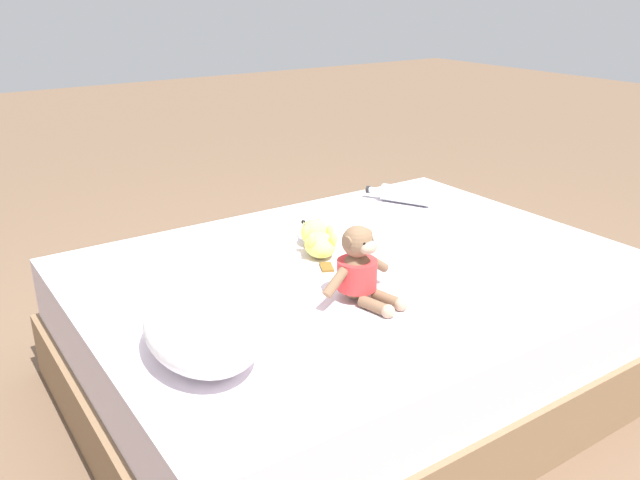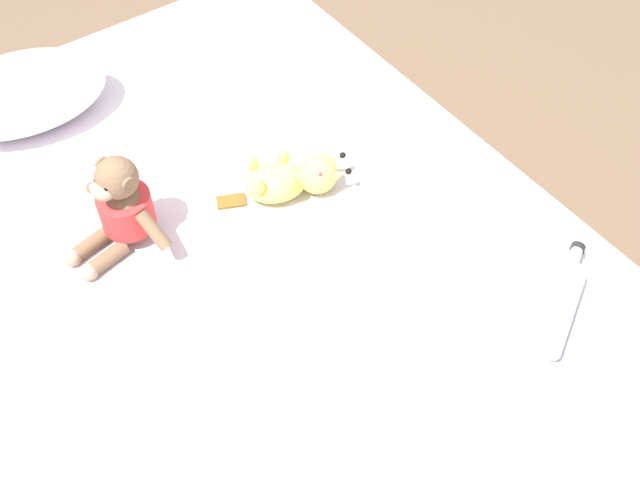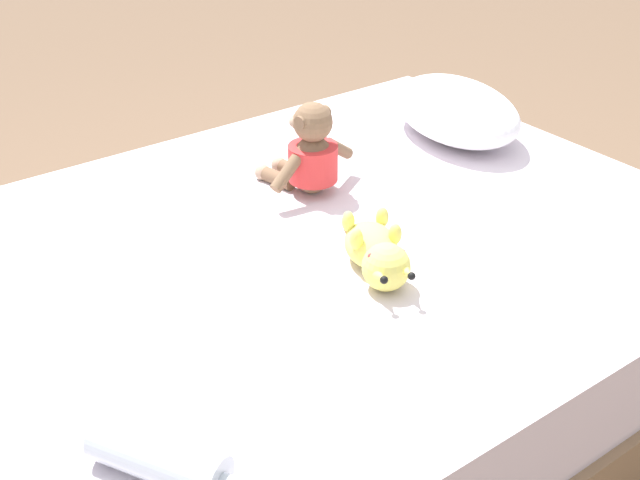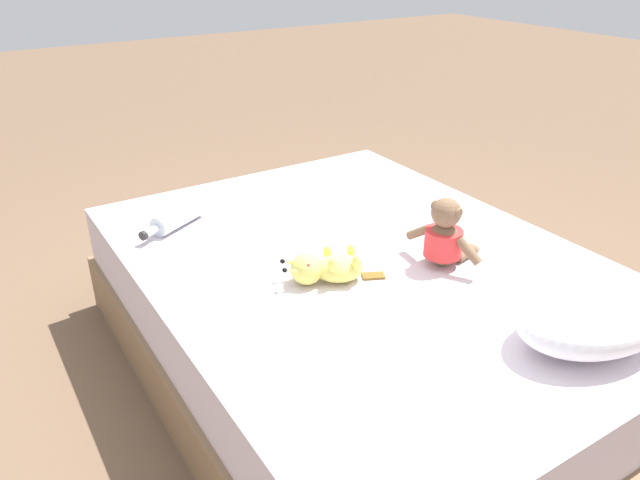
{
  "view_description": "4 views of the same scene",
  "coord_description": "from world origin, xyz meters",
  "px_view_note": "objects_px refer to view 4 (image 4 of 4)",
  "views": [
    {
      "loc": [
        -1.62,
        1.26,
        1.35
      ],
      "look_at": [
        0.15,
        0.07,
        0.51
      ],
      "focal_mm": 36.83,
      "sensor_mm": 36.0,
      "label": 1
    },
    {
      "loc": [
        -0.5,
        -1.02,
        1.83
      ],
      "look_at": [
        0.12,
        -0.15,
        0.51
      ],
      "focal_mm": 42.97,
      "sensor_mm": 36.0,
      "label": 2
    },
    {
      "loc": [
        1.3,
        -0.92,
        1.4
      ],
      "look_at": [
        0.17,
        -0.09,
        0.57
      ],
      "focal_mm": 46.69,
      "sensor_mm": 36.0,
      "label": 3
    },
    {
      "loc": [
        1.07,
        1.42,
        1.42
      ],
      "look_at": [
        0.13,
        -0.07,
        0.53
      ],
      "focal_mm": 34.19,
      "sensor_mm": 36.0,
      "label": 4
    }
  ],
  "objects_px": {
    "plush_yellow_creature": "(326,268)",
    "glass_bottle": "(177,217)",
    "pillow": "(593,317)",
    "plush_monkey": "(446,237)",
    "bed": "(362,317)"
  },
  "relations": [
    {
      "from": "bed",
      "to": "glass_bottle",
      "type": "relative_size",
      "value": 6.63
    },
    {
      "from": "pillow",
      "to": "glass_bottle",
      "type": "relative_size",
      "value": 1.68
    },
    {
      "from": "pillow",
      "to": "plush_monkey",
      "type": "height_order",
      "value": "plush_monkey"
    },
    {
      "from": "plush_yellow_creature",
      "to": "glass_bottle",
      "type": "distance_m",
      "value": 0.67
    },
    {
      "from": "bed",
      "to": "pillow",
      "type": "height_order",
      "value": "pillow"
    },
    {
      "from": "bed",
      "to": "plush_monkey",
      "type": "xyz_separation_m",
      "value": [
        -0.2,
        0.16,
        0.33
      ]
    },
    {
      "from": "bed",
      "to": "plush_yellow_creature",
      "type": "bearing_deg",
      "value": 15.16
    },
    {
      "from": "pillow",
      "to": "plush_monkey",
      "type": "bearing_deg",
      "value": -86.99
    },
    {
      "from": "pillow",
      "to": "plush_yellow_creature",
      "type": "relative_size",
      "value": 1.5
    },
    {
      "from": "bed",
      "to": "glass_bottle",
      "type": "xyz_separation_m",
      "value": [
        0.43,
        -0.57,
        0.27
      ]
    },
    {
      "from": "pillow",
      "to": "bed",
      "type": "bearing_deg",
      "value": -71.47
    },
    {
      "from": "bed",
      "to": "pillow",
      "type": "distance_m",
      "value": 0.79
    },
    {
      "from": "bed",
      "to": "plush_yellow_creature",
      "type": "relative_size",
      "value": 5.92
    },
    {
      "from": "bed",
      "to": "plush_monkey",
      "type": "distance_m",
      "value": 0.42
    },
    {
      "from": "pillow",
      "to": "glass_bottle",
      "type": "distance_m",
      "value": 1.42
    }
  ]
}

